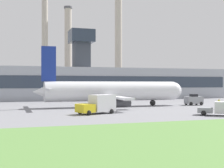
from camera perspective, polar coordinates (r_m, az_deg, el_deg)
name	(u,v)px	position (r m, az deg, el deg)	size (l,w,h in m)	color
ground_plane	(115,109)	(52.53, 0.52, -4.65)	(400.00, 400.00, 0.00)	gray
terminal_building	(75,82)	(85.07, -6.76, 0.29)	(89.10, 10.94, 18.87)	#9EA3AD
smokestack_left	(45,33)	(117.28, -12.19, 9.10)	(2.56, 2.56, 45.10)	#B2A899
smokestack_right	(68,50)	(118.78, -8.03, 6.11)	(3.03, 3.03, 33.22)	#B2A899
smokestack_far	(118,36)	(119.11, 1.19, 8.79)	(3.09, 3.09, 44.33)	#B2A899
airplane	(111,92)	(58.13, -0.21, -1.39)	(28.95, 23.99, 10.88)	silver
pushback_tug	(194,100)	(64.78, 14.71, -2.86)	(3.40, 2.79, 2.21)	gray
baggage_truck	(223,109)	(44.95, 19.56, -4.26)	(5.59, 4.98, 1.88)	gray
fuel_truck	(98,104)	(44.99, -2.52, -3.77)	(6.08, 4.15, 2.72)	yellow
ground_crew_person	(219,104)	(55.19, 18.96, -3.49)	(0.52, 0.52, 1.77)	#23283D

